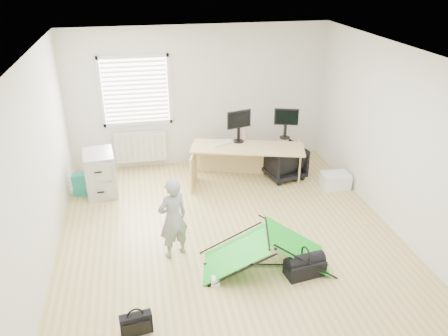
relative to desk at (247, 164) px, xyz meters
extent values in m
plane|color=tan|center=(-0.70, -1.69, -0.35)|extent=(5.50, 5.50, 0.00)
cube|color=silver|center=(-0.70, 1.06, 1.00)|extent=(5.00, 0.02, 2.70)
cube|color=silver|center=(-1.90, 1.02, 1.20)|extent=(1.20, 0.06, 1.20)
cube|color=silver|center=(-1.90, 0.98, 0.10)|extent=(1.00, 0.12, 0.60)
cube|color=tan|center=(0.00, 0.00, 0.00)|extent=(2.13, 1.19, 0.69)
cube|color=#A8AAAD|center=(-2.62, 0.07, 0.04)|extent=(0.56, 0.71, 0.77)
cube|color=black|center=(-0.11, 0.27, 0.57)|extent=(0.47, 0.21, 0.44)
cube|color=black|center=(0.79, 0.27, 0.56)|extent=(0.46, 0.22, 0.43)
cube|color=beige|center=(-0.43, 0.24, 0.36)|extent=(0.48, 0.33, 0.02)
cylinder|color=#D17579|center=(0.01, 0.29, 0.46)|extent=(0.08, 0.08, 0.22)
imported|color=black|center=(0.72, 0.03, -0.03)|extent=(0.81, 0.82, 0.62)
imported|color=gray|center=(-1.54, -1.98, 0.25)|extent=(0.51, 0.44, 1.19)
cube|color=silver|center=(1.50, -0.57, -0.21)|extent=(0.52, 0.38, 0.28)
cube|color=teal|center=(-2.94, 0.07, -0.15)|extent=(0.35, 0.18, 0.40)
cube|color=black|center=(-2.10, -3.32, -0.21)|extent=(0.36, 0.15, 0.27)
cube|color=silver|center=(-1.10, -2.71, -0.29)|extent=(0.12, 0.12, 0.11)
cube|color=black|center=(0.09, -2.75, -0.23)|extent=(0.54, 0.33, 0.22)
camera|label=1|loc=(-1.86, -7.02, 3.45)|focal=35.00mm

